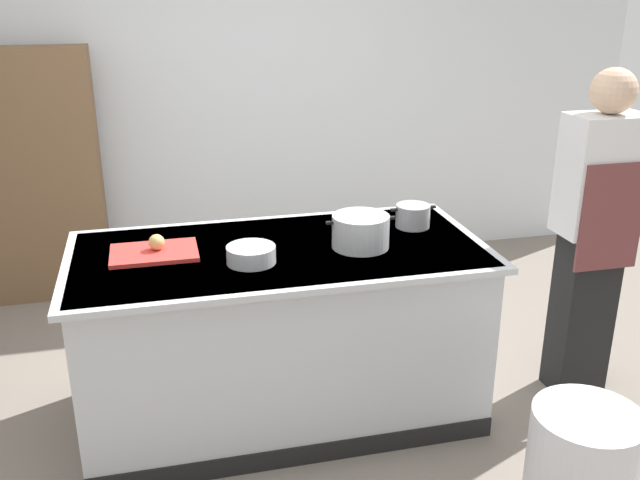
{
  "coord_description": "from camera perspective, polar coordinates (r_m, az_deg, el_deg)",
  "views": [
    {
      "loc": [
        -0.55,
        -3.08,
        2.12
      ],
      "look_at": [
        0.25,
        0.2,
        0.85
      ],
      "focal_mm": 39.58,
      "sensor_mm": 36.0,
      "label": 1
    }
  ],
  "objects": [
    {
      "name": "onion",
      "position": [
        3.36,
        -13.08,
        -0.17
      ],
      "size": [
        0.07,
        0.07,
        0.07
      ],
      "primitive_type": "sphere",
      "color": "tan",
      "rests_on": "cutting_board"
    },
    {
      "name": "cutting_board",
      "position": [
        3.37,
        -13.26,
        -1.01
      ],
      "size": [
        0.4,
        0.28,
        0.02
      ],
      "primitive_type": "cube",
      "color": "red",
      "rests_on": "counter_island"
    },
    {
      "name": "trash_bin",
      "position": [
        3.18,
        20.37,
        -16.82
      ],
      "size": [
        0.44,
        0.44,
        0.51
      ],
      "primitive_type": "cylinder",
      "color": "silver",
      "rests_on": "ground_plane"
    },
    {
      "name": "sauce_pan",
      "position": [
        3.66,
        7.52,
        1.95
      ],
      "size": [
        0.24,
        0.18,
        0.12
      ],
      "color": "#99999E",
      "rests_on": "counter_island"
    },
    {
      "name": "counter_island",
      "position": [
        3.54,
        -3.19,
        -7.3
      ],
      "size": [
        1.98,
        0.98,
        0.9
      ],
      "color": "#B7BABF",
      "rests_on": "ground_plane"
    },
    {
      "name": "ground_plane",
      "position": [
        3.78,
        -3.05,
        -13.54
      ],
      "size": [
        10.0,
        10.0,
        0.0
      ],
      "primitive_type": "plane",
      "color": "slate"
    },
    {
      "name": "person_chef",
      "position": [
        3.82,
        21.26,
        0.76
      ],
      "size": [
        0.38,
        0.25,
        1.72
      ],
      "rotation": [
        0.0,
        0.0,
        1.58
      ],
      "color": "black",
      "rests_on": "ground_plane"
    },
    {
      "name": "back_wall",
      "position": [
        5.25,
        -7.81,
        13.65
      ],
      "size": [
        6.4,
        0.12,
        3.0
      ],
      "primitive_type": "cube",
      "color": "silver",
      "rests_on": "ground_plane"
    },
    {
      "name": "mixing_bowl",
      "position": [
        3.2,
        -5.59,
        -1.18
      ],
      "size": [
        0.22,
        0.22,
        0.08
      ],
      "primitive_type": "cylinder",
      "color": "#B7BABF",
      "rests_on": "counter_island"
    },
    {
      "name": "stock_pot",
      "position": [
        3.36,
        3.3,
        0.71
      ],
      "size": [
        0.34,
        0.27,
        0.16
      ],
      "color": "#B7BABF",
      "rests_on": "counter_island"
    },
    {
      "name": "bookshelf",
      "position": [
        5.12,
        -23.43,
        4.57
      ],
      "size": [
        1.1,
        0.31,
        1.7
      ],
      "color": "brown",
      "rests_on": "ground_plane"
    }
  ]
}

